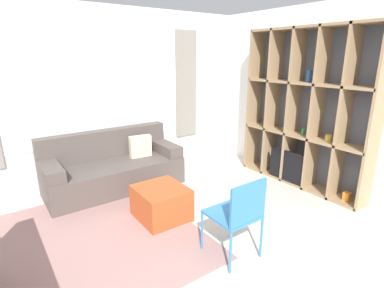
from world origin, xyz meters
name	(u,v)px	position (x,y,z in m)	size (l,w,h in m)	color
wall_back	(99,97)	(0.00, 3.43, 1.36)	(6.42, 0.11, 2.70)	white
wall_right	(299,96)	(2.65, 1.70, 1.35)	(0.07, 4.60, 2.70)	white
area_rug	(80,243)	(-0.88, 1.79, 0.01)	(2.45, 2.36, 0.01)	gray
shelving_unit	(306,112)	(2.47, 1.43, 1.15)	(0.35, 2.07, 2.37)	#515660
couch_main	(114,168)	(-0.02, 2.98, 0.31)	(2.00, 0.83, 0.86)	#564C47
ottoman	(161,203)	(0.12, 1.75, 0.21)	(0.57, 0.62, 0.41)	#B74C23
folding_chair	(238,212)	(0.35, 0.64, 0.52)	(0.44, 0.46, 0.86)	#3375B7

